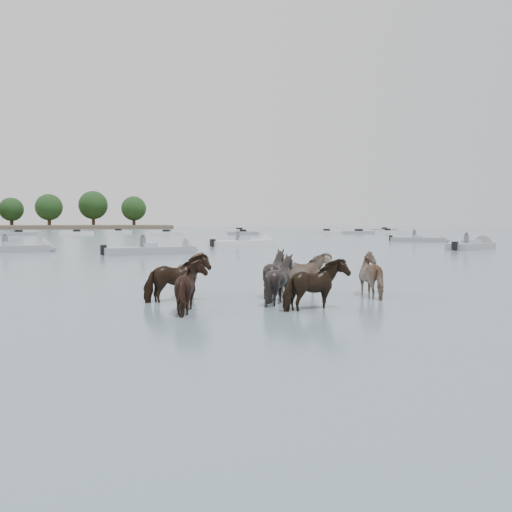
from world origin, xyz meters
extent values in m
plane|color=slate|center=(0.00, 0.00, 0.00)|extent=(400.00, 400.00, 0.00)
imported|color=black|center=(-3.68, 2.09, 0.54)|extent=(1.82, 1.23, 1.41)
imported|color=gray|center=(-3.11, 3.09, 0.52)|extent=(1.19, 1.38, 1.36)
imported|color=black|center=(-0.90, 2.52, 0.56)|extent=(1.58, 1.48, 1.45)
imported|color=#917362|center=(0.12, 2.91, 0.50)|extent=(1.69, 1.00, 1.34)
imported|color=black|center=(-3.46, 0.50, 0.50)|extent=(1.38, 1.53, 1.33)
imported|color=black|center=(-1.17, 1.17, 0.53)|extent=(1.42, 1.31, 1.40)
imported|color=black|center=(-0.69, -0.01, 0.52)|extent=(1.78, 1.22, 1.38)
imported|color=#9D856A|center=(1.79, 1.63, 0.53)|extent=(1.58, 1.70, 1.40)
sphere|color=black|center=(5.80, 14.54, 0.12)|extent=(0.44, 0.44, 0.44)
cube|color=black|center=(5.55, 14.54, 0.02)|extent=(0.50, 0.22, 0.18)
cube|color=gray|center=(-12.12, 26.70, 0.20)|extent=(4.96, 1.62, 0.55)
cone|color=gray|center=(-9.64, 26.69, 0.20)|extent=(0.91, 1.60, 1.60)
cube|color=#99ADB7|center=(-12.12, 26.70, 0.55)|extent=(0.80, 1.12, 0.35)
cylinder|color=#595966|center=(-12.52, 26.70, 0.75)|extent=(0.36, 0.36, 0.70)
sphere|color=#595966|center=(-12.52, 26.70, 1.20)|extent=(0.24, 0.24, 0.24)
cube|color=gray|center=(-3.24, 21.80, 0.20)|extent=(5.83, 2.58, 0.55)
cone|color=gray|center=(-0.47, 22.30, 0.20)|extent=(1.17, 1.74, 1.60)
cube|color=#99ADB7|center=(-3.24, 21.80, 0.55)|extent=(0.99, 1.24, 0.35)
cube|color=black|center=(-6.01, 21.30, 0.35)|extent=(0.41, 0.41, 0.60)
cylinder|color=#595966|center=(-3.64, 21.80, 0.75)|extent=(0.36, 0.36, 0.70)
sphere|color=#595966|center=(-3.64, 21.80, 1.20)|extent=(0.24, 0.24, 0.24)
cube|color=silver|center=(5.05, 31.20, 0.20)|extent=(6.21, 3.94, 0.55)
cone|color=silver|center=(7.83, 32.44, 0.20)|extent=(1.47, 1.83, 1.60)
cube|color=#99ADB7|center=(5.05, 31.20, 0.55)|extent=(1.19, 1.35, 0.35)
cube|color=black|center=(2.27, 29.96, 0.35)|extent=(0.46, 0.46, 0.60)
cylinder|color=#595966|center=(4.65, 31.20, 0.75)|extent=(0.36, 0.36, 0.70)
sphere|color=#595966|center=(4.65, 31.20, 1.20)|extent=(0.24, 0.24, 0.24)
cube|color=gray|center=(20.08, 21.38, 0.20)|extent=(4.76, 3.33, 0.55)
cone|color=gray|center=(22.13, 22.32, 0.20)|extent=(1.48, 1.83, 1.60)
cube|color=#99ADB7|center=(20.08, 21.38, 0.55)|extent=(1.19, 1.35, 0.35)
cube|color=black|center=(18.03, 20.45, 0.35)|extent=(0.46, 0.46, 0.60)
cylinder|color=#595966|center=(19.68, 21.38, 0.75)|extent=(0.36, 0.36, 0.70)
sphere|color=#595966|center=(19.68, 21.38, 1.20)|extent=(0.24, 0.24, 0.24)
cube|color=gray|center=(24.22, 34.88, 0.20)|extent=(5.31, 4.22, 0.55)
cone|color=gray|center=(26.45, 33.44, 0.20)|extent=(1.63, 1.83, 1.60)
cube|color=#99ADB7|center=(24.22, 34.88, 0.55)|extent=(1.28, 1.37, 0.35)
cube|color=black|center=(22.00, 36.32, 0.35)|extent=(0.48, 0.48, 0.60)
cylinder|color=#595966|center=(23.82, 34.88, 0.75)|extent=(0.36, 0.36, 0.70)
sphere|color=#595966|center=(23.82, 34.88, 1.20)|extent=(0.24, 0.24, 0.24)
cube|color=gray|center=(-19.42, 71.52, 0.22)|extent=(5.55, 3.19, 0.60)
cube|color=black|center=(-19.42, 71.52, 0.60)|extent=(1.27, 1.27, 0.50)
cube|color=silver|center=(-11.32, 72.51, 0.22)|extent=(5.19, 2.29, 0.60)
cube|color=black|center=(-11.32, 72.51, 0.60)|extent=(1.15, 1.15, 0.50)
cube|color=silver|center=(-5.08, 79.66, 0.22)|extent=(4.59, 2.31, 0.60)
cube|color=black|center=(-5.08, 79.66, 0.60)|extent=(1.17, 1.17, 0.50)
cube|color=silver|center=(2.02, 68.41, 0.22)|extent=(5.02, 3.09, 0.60)
cube|color=black|center=(2.02, 68.41, 0.60)|extent=(1.29, 1.29, 0.50)
cube|color=gray|center=(13.68, 66.82, 0.22)|extent=(5.14, 2.33, 0.60)
cube|color=black|center=(13.68, 66.82, 0.60)|extent=(1.16, 1.16, 0.50)
cube|color=silver|center=(18.14, 88.48, 0.22)|extent=(5.92, 2.67, 0.60)
cube|color=black|center=(18.14, 88.48, 0.60)|extent=(1.19, 1.19, 0.50)
cube|color=silver|center=(28.77, 69.35, 0.22)|extent=(5.70, 2.75, 0.60)
cube|color=black|center=(28.77, 69.35, 0.60)|extent=(1.21, 1.21, 0.50)
cube|color=gray|center=(33.09, 66.10, 0.22)|extent=(5.29, 1.89, 0.60)
cube|color=black|center=(33.09, 66.10, 0.60)|extent=(1.07, 1.07, 0.50)
cube|color=silver|center=(40.35, 69.72, 0.22)|extent=(6.03, 3.81, 0.60)
cube|color=black|center=(40.35, 69.72, 0.60)|extent=(1.32, 1.32, 0.50)
cube|color=gray|center=(49.10, 86.56, 0.22)|extent=(5.47, 3.06, 0.60)
cube|color=black|center=(49.10, 86.56, 0.60)|extent=(1.26, 1.26, 0.50)
cylinder|color=#382619|center=(-35.92, 156.73, 1.58)|extent=(1.00, 1.00, 3.17)
sphere|color=black|center=(-35.92, 156.73, 5.72)|extent=(7.04, 7.04, 7.04)
cylinder|color=#382619|center=(-24.44, 148.88, 1.72)|extent=(1.00, 1.00, 3.45)
sphere|color=black|center=(-24.44, 148.88, 6.22)|extent=(7.66, 7.66, 7.66)
cylinder|color=#382619|center=(-12.54, 157.34, 1.99)|extent=(1.00, 1.00, 3.98)
sphere|color=black|center=(-12.54, 157.34, 7.18)|extent=(8.83, 8.83, 8.83)
cylinder|color=#382619|center=(-0.41, 151.01, 1.68)|extent=(1.00, 1.00, 3.36)
sphere|color=black|center=(-0.41, 151.01, 6.07)|extent=(7.47, 7.47, 7.47)
camera|label=1|loc=(-5.12, -11.19, 2.07)|focal=36.10mm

